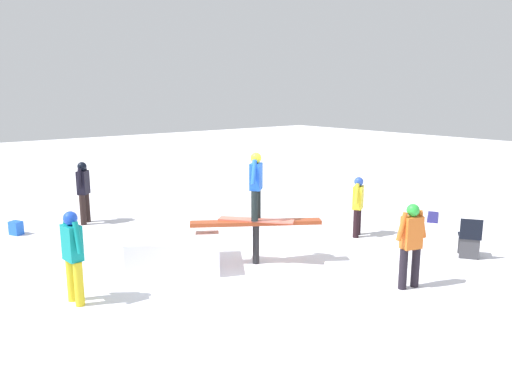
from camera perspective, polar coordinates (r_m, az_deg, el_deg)
The scene contains 12 objects.
ground_plane at distance 10.48m, azimuth 0.00°, elevation -8.15°, with size 60.00×60.00×0.00m, color white.
rail_feature at distance 10.24m, azimuth 0.00°, elevation -4.05°, with size 2.40×1.71×0.92m.
snow_kicker_ramp at distance 10.35m, azimuth -9.27°, elevation -6.55°, with size 1.80×1.50×0.69m, color white.
main_rider_on_rail at distance 10.05m, azimuth 0.00°, elevation 0.50°, with size 1.20×1.37×1.40m.
bystander_yellow at distance 12.42m, azimuth 11.57°, elevation -1.27°, with size 0.63×0.41×1.48m.
bystander_black at distance 14.09m, azimuth -19.11°, elevation 0.31°, with size 0.52×0.57×1.67m.
bystander_teal at distance 8.86m, azimuth -20.20°, elevation -6.49°, with size 0.26×0.68×1.60m.
bystander_orange at distance 9.39m, azimuth 17.30°, elevation -5.40°, with size 0.66×0.31×1.57m.
loose_snowboard_navy at distance 15.00m, azimuth 19.55°, elevation -2.71°, with size 1.30×0.28×0.02m, color navy.
loose_snowboard_white at distance 13.64m, azimuth 4.22°, elevation -3.45°, with size 1.28×0.28×0.02m, color white.
folding_chair at distance 11.65m, azimuth 23.22°, elevation -4.93°, with size 0.61×0.61×0.88m.
backpack_on_snow at distance 13.80m, azimuth -25.74°, elevation -3.72°, with size 0.30×0.22×0.34m, color blue.
Camera 1 is at (-6.19, -7.68, 3.53)m, focal length 35.00 mm.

